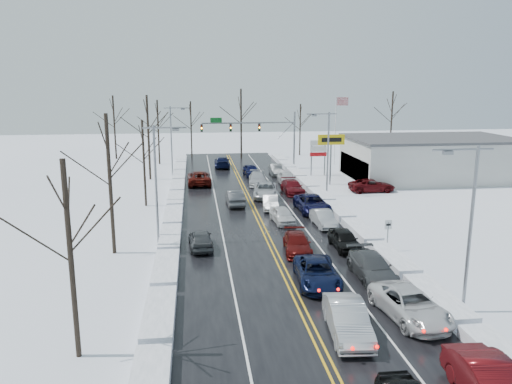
{
  "coord_description": "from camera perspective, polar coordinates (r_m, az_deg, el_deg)",
  "views": [
    {
      "loc": [
        -5.58,
        -41.19,
        12.11
      ],
      "look_at": [
        -0.23,
        1.75,
        2.5
      ],
      "focal_mm": 35.0,
      "sensor_mm": 36.0,
      "label": 1
    }
  ],
  "objects": [
    {
      "name": "parked_car_1",
      "position": [
        62.47,
        14.18,
        0.96
      ],
      "size": [
        2.32,
        4.79,
        1.34
      ],
      "primitive_type": "imported",
      "rotation": [
        0.0,
        0.0,
        0.1
      ],
      "color": "#B8B8BA",
      "rests_on": "ground"
    },
    {
      "name": "tree_left_e",
      "position": [
        75.57,
        -11.16,
        8.13
      ],
      "size": [
        3.8,
        3.8,
        9.5
      ],
      "color": "#2D231C",
      "rests_on": "ground"
    },
    {
      "name": "queued_car_13",
      "position": [
        43.17,
        7.69,
        -3.88
      ],
      "size": [
        1.59,
        4.21,
        1.37
      ],
      "primitive_type": "imported",
      "rotation": [
        0.0,
        0.0,
        0.03
      ],
      "color": "#95989C",
      "rests_on": "ground"
    },
    {
      "name": "queued_car_10",
      "position": [
        28.08,
        17.1,
        -13.62
      ],
      "size": [
        3.15,
        5.74,
        1.52
      ],
      "primitive_type": "imported",
      "rotation": [
        0.0,
        0.0,
        0.12
      ],
      "color": "silver",
      "rests_on": "ground"
    },
    {
      "name": "streetlight_nw",
      "position": [
        65.6,
        -9.5,
        6.4
      ],
      "size": [
        3.2,
        0.25,
        9.0
      ],
      "color": "slate",
      "rests_on": "ground"
    },
    {
      "name": "tree_left_b",
      "position": [
        36.05,
        -16.51,
        3.83
      ],
      "size": [
        4.0,
        4.0,
        10.0
      ],
      "color": "#2D231C",
      "rests_on": "ground"
    },
    {
      "name": "tree_far_e",
      "position": [
        88.91,
        15.29,
        9.01
      ],
      "size": [
        4.2,
        4.2,
        10.5
      ],
      "color": "#2D231C",
      "rests_on": "ground"
    },
    {
      "name": "tree_left_a",
      "position": [
        22.63,
        -20.72,
        -3.22
      ],
      "size": [
        3.6,
        3.6,
        9.0
      ],
      "color": "#2D231C",
      "rests_on": "ground"
    },
    {
      "name": "queued_car_2",
      "position": [
        31.25,
        6.96,
        -10.37
      ],
      "size": [
        2.86,
        5.49,
        1.48
      ],
      "primitive_type": "imported",
      "rotation": [
        0.0,
        0.0,
        -0.08
      ],
      "color": "black",
      "rests_on": "ground"
    },
    {
      "name": "queued_car_16",
      "position": [
        59.86,
        3.56,
        0.82
      ],
      "size": [
        1.88,
        4.66,
        1.59
      ],
      "primitive_type": "imported",
      "rotation": [
        0.0,
        0.0,
        -0.0
      ],
      "color": "silver",
      "rests_on": "ground"
    },
    {
      "name": "tree_far_a",
      "position": [
        82.29,
        -15.95,
        8.48
      ],
      "size": [
        4.0,
        4.0,
        10.0
      ],
      "color": "#2D231C",
      "rests_on": "ground"
    },
    {
      "name": "queued_car_1",
      "position": [
        25.75,
        10.33,
        -15.76
      ],
      "size": [
        2.16,
        5.08,
        1.63
      ],
      "primitive_type": "imported",
      "rotation": [
        0.0,
        0.0,
        -0.09
      ],
      "color": "#ACAEB4",
      "rests_on": "ground"
    },
    {
      "name": "used_vehicles_sign",
      "position": [
        65.79,
        7.14,
        4.74
      ],
      "size": [
        2.2,
        0.22,
        4.65
      ],
      "color": "slate",
      "rests_on": "ground"
    },
    {
      "name": "speed_limit_sign",
      "position": [
        37.43,
        14.86,
        -4.17
      ],
      "size": [
        0.55,
        0.09,
        2.35
      ],
      "color": "slate",
      "rests_on": "ground"
    },
    {
      "name": "queued_car_3",
      "position": [
        36.54,
        4.71,
        -6.87
      ],
      "size": [
        2.32,
        4.76,
        1.33
      ],
      "primitive_type": "imported",
      "rotation": [
        0.0,
        0.0,
        -0.1
      ],
      "color": "#4C0B0A",
      "rests_on": "ground"
    },
    {
      "name": "oncoming_car_2",
      "position": [
        72.15,
        -3.89,
        2.83
      ],
      "size": [
        2.27,
        5.33,
        1.53
      ],
      "primitive_type": "imported",
      "rotation": [
        0.0,
        0.0,
        3.12
      ],
      "color": "black",
      "rests_on": "ground"
    },
    {
      "name": "queued_car_5",
      "position": [
        48.51,
        1.64,
        -1.94
      ],
      "size": [
        1.84,
        4.22,
        1.35
      ],
      "primitive_type": "imported",
      "rotation": [
        0.0,
        0.0,
        -0.1
      ],
      "color": "silver",
      "rests_on": "ground"
    },
    {
      "name": "parked_car_2",
      "position": [
        67.42,
        10.82,
        1.95
      ],
      "size": [
        1.63,
        3.93,
        1.33
      ],
      "primitive_type": "imported",
      "rotation": [
        0.0,
        0.0,
        3.16
      ],
      "color": "black",
      "rests_on": "ground"
    },
    {
      "name": "oncoming_car_1",
      "position": [
        60.42,
        -6.5,
        0.88
      ],
      "size": [
        2.85,
        5.93,
        1.63
      ],
      "primitive_type": "imported",
      "rotation": [
        0.0,
        0.0,
        3.17
      ],
      "color": "#4B0F0A",
      "rests_on": "ground"
    },
    {
      "name": "queued_car_17",
      "position": [
        66.11,
        2.28,
        1.96
      ],
      "size": [
        1.55,
        4.33,
        1.42
      ],
      "primitive_type": "imported",
      "rotation": [
        0.0,
        0.0,
        -0.01
      ],
      "color": "#3C3F41",
      "rests_on": "ground"
    },
    {
      "name": "queued_car_11",
      "position": [
        32.64,
        13.05,
        -9.6
      ],
      "size": [
        2.12,
        5.2,
        1.51
      ],
      "primitive_type": "imported",
      "rotation": [
        0.0,
        0.0,
        -0.0
      ],
      "color": "#3C3F41",
      "rests_on": "ground"
    },
    {
      "name": "streetlight_sw",
      "position": [
        37.9,
        -11.1,
        1.95
      ],
      "size": [
        3.2,
        0.25,
        9.0
      ],
      "color": "slate",
      "rests_on": "ground"
    },
    {
      "name": "queued_car_15",
      "position": [
        55.3,
        4.17,
        -0.16
      ],
      "size": [
        2.15,
        5.05,
        1.45
      ],
      "primitive_type": "imported",
      "rotation": [
        0.0,
        0.0,
        0.02
      ],
      "color": "#510A10",
      "rests_on": "ground"
    },
    {
      "name": "parked_car_0",
      "position": [
        57.56,
        13.06,
        0.05
      ],
      "size": [
        5.16,
        2.41,
        1.43
      ],
      "primitive_type": "imported",
      "rotation": [
        0.0,
        0.0,
        1.58
      ],
      "color": "#46090C",
      "rests_on": "ground"
    },
    {
      "name": "snow_bank_right",
      "position": [
        46.75,
        9.54,
        -2.67
      ],
      "size": [
        1.57,
        72.0,
        0.65
      ],
      "primitive_type": "cube",
      "color": "white",
      "rests_on": "ground"
    },
    {
      "name": "road_surface",
      "position": [
        45.2,
        0.25,
        -3.01
      ],
      "size": [
        14.0,
        84.0,
        0.01
      ],
      "primitive_type": "cube",
      "color": "black",
      "rests_on": "ground"
    },
    {
      "name": "tree_far_c",
      "position": [
        80.67,
        -1.72,
        9.37
      ],
      "size": [
        4.4,
        4.4,
        11.0
      ],
      "color": "#2D231C",
      "rests_on": "ground"
    },
    {
      "name": "dealership_building",
      "position": [
        66.83,
        19.27,
        3.69
      ],
      "size": [
        20.4,
        12.4,
        5.3
      ],
      "color": "#BBBBB6",
      "rests_on": "ground"
    },
    {
      "name": "tree_far_d",
      "position": [
        83.79,
        5.08,
        8.25
      ],
      "size": [
        3.4,
        3.4,
        8.5
      ],
      "color": "#2D231C",
      "rests_on": "ground"
    },
    {
      "name": "queued_car_4",
      "position": [
        43.81,
        3.03,
        -3.54
      ],
      "size": [
        2.03,
        4.24,
        1.4
      ],
      "primitive_type": "imported",
      "rotation": [
        0.0,
        0.0,
        0.09
      ],
      "color": "silver",
      "rests_on": "ground"
    },
    {
      "name": "queued_car_7",
      "position": [
        59.91,
        0.16,
        0.86
      ],
      "size": [
        2.55,
        5.23,
        1.46
      ],
      "primitive_type": "imported",
      "rotation": [
        0.0,
        0.0,
        -0.1
      ],
      "color": "#AAADB3",
      "rests_on": "ground"
    },
    {
      "name": "tree_left_d",
      "position": [
        63.62,
        -12.27,
        7.93
      ],
      "size": [
        4.2,
        4.2,
        10.5
      ],
      "color": "#2D231C",
      "rests_on": "ground"
    },
    {
      "name": "tree_left_c",
      "position": [
        49.82,
        -12.76,
        5.1
      ],
      "size": [
        3.4,
        3.4,
        8.5
      ],
      "color": "#2D231C",
      "rests_on": "ground"
    },
    {
      "name": "oncoming_car_0",
      "position": [
        50.06,
        -2.41,
        -1.49
      ],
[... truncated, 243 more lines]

